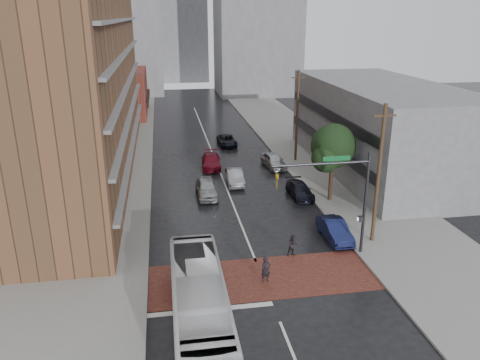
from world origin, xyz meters
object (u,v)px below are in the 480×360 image
object	(u,v)px
pedestrian_a	(266,270)
car_parked_mid	(300,190)
transit_bus	(200,306)
pedestrian_b	(293,245)
car_travel_a	(206,188)
car_travel_b	(235,177)
car_parked_far	(274,160)
suv_travel	(227,140)
car_parked_near	(335,230)
car_travel_c	(211,161)

from	to	relation	value
pedestrian_a	car_parked_mid	world-z (taller)	pedestrian_a
transit_bus	pedestrian_b	distance (m)	9.91
pedestrian_b	car_travel_a	world-z (taller)	car_travel_a
pedestrian_a	transit_bus	bearing A→B (deg)	-147.14
car_travel_a	car_travel_b	distance (m)	4.09
pedestrian_b	car_parked_far	xyz separation A→B (m)	(3.26, 19.25, 0.00)
car_parked_mid	pedestrian_a	bearing A→B (deg)	-116.31
pedestrian_a	pedestrian_b	distance (m)	3.85
transit_bus	pedestrian_a	xyz separation A→B (m)	(4.36, 4.18, -0.76)
car_travel_b	suv_travel	xyz separation A→B (m)	(1.25, 14.24, -0.07)
car_parked_near	car_parked_far	distance (m)	17.33
suv_travel	pedestrian_b	bearing A→B (deg)	-91.62
car_travel_c	car_parked_far	bearing A→B (deg)	-5.06
car_travel_c	car_parked_mid	size ratio (longest dim) A/B	1.14
car_parked_near	suv_travel	bearing A→B (deg)	98.00
suv_travel	car_travel_b	bearing A→B (deg)	-97.42
pedestrian_b	transit_bus	bearing A→B (deg)	-137.14
pedestrian_a	car_parked_mid	bearing A→B (deg)	54.67
car_travel_b	suv_travel	size ratio (longest dim) A/B	0.94
car_parked_near	car_parked_mid	distance (m)	8.55
car_travel_a	car_parked_far	bearing A→B (deg)	43.22
suv_travel	car_parked_near	world-z (taller)	car_parked_near
car_parked_mid	car_travel_b	bearing A→B (deg)	138.99
suv_travel	car_parked_mid	size ratio (longest dim) A/B	1.05
car_travel_c	car_parked_mid	xyz separation A→B (m)	(6.92, -9.83, -0.08)
car_travel_b	car_travel_c	size ratio (longest dim) A/B	0.87
car_travel_a	car_parked_far	size ratio (longest dim) A/B	1.03
car_travel_a	car_travel_c	bearing A→B (deg)	81.58
pedestrian_a	car_parked_near	bearing A→B (deg)	27.20
car_parked_near	pedestrian_b	bearing A→B (deg)	-153.03
transit_bus	car_travel_a	xyz separation A→B (m)	(2.21, 19.06, -0.80)
car_travel_b	car_parked_mid	bearing A→B (deg)	-37.48
car_travel_b	car_parked_near	xyz separation A→B (m)	(5.34, -12.81, 0.01)
car_travel_c	pedestrian_b	bearing A→B (deg)	-76.64
pedestrian_a	car_travel_b	world-z (taller)	pedestrian_a
car_travel_b	car_parked_near	distance (m)	13.88
suv_travel	car_parked_far	distance (m)	10.39
car_travel_c	suv_travel	bearing A→B (deg)	75.39
transit_bus	car_parked_mid	world-z (taller)	transit_bus
car_parked_mid	car_parked_far	size ratio (longest dim) A/B	0.96
car_travel_a	car_parked_near	size ratio (longest dim) A/B	1.07
car_travel_b	car_parked_far	distance (m)	6.67
car_travel_c	car_parked_near	size ratio (longest dim) A/B	1.13
pedestrian_b	car_travel_b	world-z (taller)	pedestrian_b
car_parked_near	car_parked_mid	xyz separation A→B (m)	(-0.10, 8.55, -0.09)
pedestrian_a	car_parked_mid	distance (m)	14.72
car_travel_b	car_travel_a	bearing A→B (deg)	-135.57
pedestrian_a	car_travel_a	bearing A→B (deg)	87.32
pedestrian_a	suv_travel	distance (m)	31.97
pedestrian_b	car_parked_near	size ratio (longest dim) A/B	0.35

